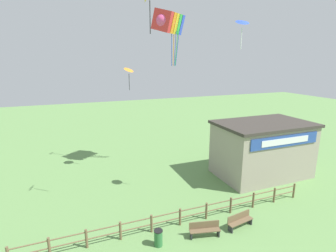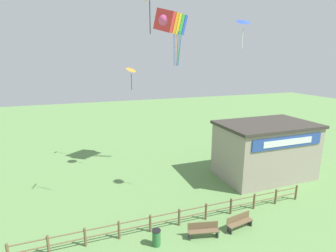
{
  "view_description": "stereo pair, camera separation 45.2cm",
  "coord_description": "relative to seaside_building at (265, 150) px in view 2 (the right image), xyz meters",
  "views": [
    {
      "loc": [
        -5.82,
        -5.04,
        9.73
      ],
      "look_at": [
        0.0,
        9.77,
        5.77
      ],
      "focal_mm": 28.0,
      "sensor_mm": 36.0,
      "label": 1
    },
    {
      "loc": [
        -5.4,
        -5.2,
        9.73
      ],
      "look_at": [
        0.0,
        9.77,
        5.77
      ],
      "focal_mm": 28.0,
      "sensor_mm": 36.0,
      "label": 2
    }
  ],
  "objects": [
    {
      "name": "seaside_building",
      "position": [
        0.0,
        0.0,
        0.0
      ],
      "size": [
        7.94,
        5.05,
        4.7
      ],
      "color": "gray",
      "rests_on": "ground_plane"
    },
    {
      "name": "park_bench_near_fence",
      "position": [
        -8.73,
        -5.66,
        -1.89
      ],
      "size": [
        1.8,
        0.79,
        0.88
      ],
      "color": "brown",
      "rests_on": "ground_plane"
    },
    {
      "name": "kite_orange_delta",
      "position": [
        -10.36,
        4.73,
        6.59
      ],
      "size": [
        1.12,
        1.11,
        1.9
      ],
      "color": "orange"
    },
    {
      "name": "park_bench_by_building",
      "position": [
        -6.35,
        -5.69,
        -1.89
      ],
      "size": [
        1.8,
        0.68,
        0.88
      ],
      "color": "brown",
      "rests_on": "ground_plane"
    },
    {
      "name": "kite_rainbow_parafoil",
      "position": [
        -6.88,
        4.64,
        10.52
      ],
      "size": [
        3.48,
        3.33,
        4.57
      ],
      "color": "#E54C8C"
    },
    {
      "name": "trash_bin",
      "position": [
        -11.43,
        -5.43,
        -1.9
      ],
      "size": [
        0.49,
        0.49,
        0.92
      ],
      "color": "#2D6B38",
      "rests_on": "ground_plane"
    },
    {
      "name": "kite_blue_delta",
      "position": [
        -4.97,
        -2.82,
        9.62
      ],
      "size": [
        1.0,
        0.97,
        1.79
      ],
      "color": "blue"
    },
    {
      "name": "wooden_fence",
      "position": [
        -9.6,
        -4.19,
        -1.74
      ],
      "size": [
        18.31,
        0.14,
        1.1
      ],
      "color": "brown",
      "rests_on": "ground_plane"
    }
  ]
}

